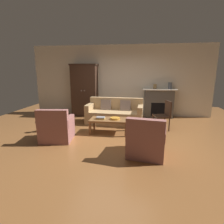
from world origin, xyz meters
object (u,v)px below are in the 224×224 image
at_px(mantel_vase_bronze, 155,86).
at_px(mantel_vase_slate, 170,86).
at_px(coffee_table, 109,121).
at_px(book_stack, 101,118).
at_px(armchair_near_left, 57,129).
at_px(fireplace, 159,103).
at_px(side_chair_wooden, 164,113).
at_px(dog, 45,123).
at_px(couch, 115,114).
at_px(armchair_near_right, 146,142).
at_px(fruit_bowl, 115,118).
at_px(armoire, 85,90).

xyz_separation_m(mantel_vase_bronze, mantel_vase_slate, (0.56, 0.00, 0.03)).
xyz_separation_m(coffee_table, book_stack, (-0.24, -0.05, 0.09)).
bearing_deg(armchair_near_left, mantel_vase_slate, 41.35).
bearing_deg(coffee_table, fireplace, 52.15).
xyz_separation_m(fireplace, side_chair_wooden, (-0.00, -1.57, -0.06)).
bearing_deg(armchair_near_left, fireplace, 45.05).
bearing_deg(coffee_table, side_chair_wooden, 18.22).
distance_m(book_stack, dog, 1.70).
bearing_deg(couch, side_chair_wooden, -17.49).
distance_m(couch, book_stack, 1.13).
height_order(coffee_table, mantel_vase_bronze, mantel_vase_bronze).
height_order(couch, dog, couch).
bearing_deg(dog, armchair_near_right, -22.32).
bearing_deg(side_chair_wooden, armchair_near_right, -108.19).
height_order(fruit_bowl, mantel_vase_bronze, mantel_vase_bronze).
distance_m(fireplace, couch, 1.94).
bearing_deg(armchair_near_left, mantel_vase_bronze, 46.71).
height_order(mantel_vase_bronze, armchair_near_left, mantel_vase_bronze).
bearing_deg(mantel_vase_bronze, dog, -146.58).
distance_m(couch, armchair_near_left, 2.25).
relative_size(armoire, book_stack, 8.21).
relative_size(armoire, armchair_near_left, 2.34).
relative_size(mantel_vase_bronze, mantel_vase_slate, 0.72).
xyz_separation_m(mantel_vase_bronze, dog, (-3.38, -2.23, -0.97)).
height_order(book_stack, mantel_vase_slate, mantel_vase_slate).
height_order(armoire, book_stack, armoire).
distance_m(mantel_vase_bronze, side_chair_wooden, 1.71).
height_order(armoire, fruit_bowl, armoire).
relative_size(coffee_table, armchair_near_left, 1.25).
relative_size(fruit_bowl, mantel_vase_slate, 1.10).
xyz_separation_m(fireplace, couch, (-1.60, -1.06, -0.25)).
distance_m(book_stack, side_chair_wooden, 1.96).
relative_size(couch, book_stack, 7.80).
distance_m(fruit_bowl, armchair_near_right, 1.58).
xyz_separation_m(mantel_vase_slate, armchair_near_left, (-3.28, -2.88, -0.93)).
xyz_separation_m(fireplace, fruit_bowl, (-1.46, -2.12, -0.12)).
relative_size(fireplace, book_stack, 5.02).
height_order(armoire, armchair_near_left, armoire).
height_order(armchair_near_right, side_chair_wooden, side_chair_wooden).
bearing_deg(armoire, fruit_bowl, -53.91).
bearing_deg(side_chair_wooden, fruit_bowl, -159.21).
height_order(coffee_table, book_stack, book_stack).
bearing_deg(couch, armchair_near_right, -67.78).
relative_size(fireplace, fruit_bowl, 4.54).
bearing_deg(side_chair_wooden, coffee_table, -161.78).
xyz_separation_m(couch, mantel_vase_bronze, (1.42, 1.05, 0.89)).
relative_size(couch, armchair_near_right, 2.22).
height_order(couch, side_chair_wooden, side_chair_wooden).
bearing_deg(fireplace, armchair_near_right, -100.22).
bearing_deg(armchair_near_left, armchair_near_right, -13.71).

